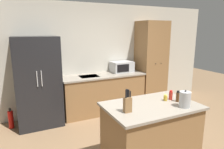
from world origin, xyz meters
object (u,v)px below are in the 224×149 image
Objects in this scene: spice_bottle_amber_oil at (184,98)px; spice_bottle_green_herb at (178,97)px; kettle at (185,99)px; microwave at (122,67)px; pantry_cabinet at (151,63)px; fire_extinguisher at (11,119)px; spice_bottle_tall_dark at (165,98)px; spice_bottle_short_red at (171,95)px; knife_block at (128,104)px; refrigerator at (38,82)px.

spice_bottle_amber_oil is 0.08m from spice_bottle_green_herb.
microwave is at bearing 81.05° from kettle.
kettle is (-1.23, -2.43, -0.05)m from pantry_cabinet.
spice_bottle_green_herb is at bearing -44.12° from fire_extinguisher.
spice_bottle_tall_dark is (-0.46, -2.22, -0.07)m from microwave.
microwave is 2.56m from kettle.
spice_bottle_tall_dark is 3.12m from fire_extinguisher.
fire_extinguisher is (-2.26, 2.11, -0.82)m from spice_bottle_short_red.
knife_block is 1.88× the size of spice_bottle_green_herb.
knife_block is at bearing -68.57° from refrigerator.
spice_bottle_tall_dark is 0.21× the size of fire_extinguisher.
pantry_cabinet reaches higher than knife_block.
refrigerator reaches higher than fire_extinguisher.
refrigerator reaches higher than spice_bottle_amber_oil.
spice_bottle_tall_dark is at bearing 137.37° from spice_bottle_amber_oil.
microwave is 1.26× the size of fire_extinguisher.
knife_block is 0.80m from kettle.
spice_bottle_short_red reaches higher than spice_bottle_tall_dark.
spice_bottle_short_red is 0.59× the size of kettle.
spice_bottle_tall_dark is at bearing -44.37° from fire_extinguisher.
microwave is 1.76× the size of knife_block.
knife_block is 1.28× the size of kettle.
spice_bottle_green_herb is 3.30m from fire_extinguisher.
pantry_cabinet reaches higher than spice_bottle_tall_dark.
microwave is at bearing 2.32° from fire_extinguisher.
spice_bottle_tall_dark is 0.11m from spice_bottle_short_red.
spice_bottle_green_herb is at bearing 1.35° from knife_block.
spice_bottle_green_herb is (-0.05, 0.06, 0.01)m from spice_bottle_amber_oil.
microwave is 2.25× the size of kettle.
microwave is 3.82× the size of spice_bottle_short_red.
refrigerator is 7.73× the size of kettle.
knife_block is 0.91m from spice_bottle_amber_oil.
knife_block reaches higher than microwave.
fire_extinguisher is at bearing -177.68° from microwave.
refrigerator is 2.88m from pantry_cabinet.
knife_block reaches higher than spice_bottle_green_herb.
kettle is (-0.40, -2.53, -0.01)m from microwave.
microwave is 5.96× the size of spice_bottle_tall_dark.
spice_bottle_short_red is at bearing 9.33° from knife_block.
spice_bottle_tall_dark is 0.38× the size of kettle.
microwave is 2.35m from spice_bottle_green_herb.
pantry_cabinet is 14.98× the size of spice_bottle_amber_oil.
spice_bottle_short_red is 0.87× the size of spice_bottle_green_herb.
microwave is 3.31× the size of spice_bottle_green_herb.
spice_bottle_tall_dark reaches higher than fire_extinguisher.
pantry_cabinet is 24.32× the size of spice_bottle_tall_dark.
spice_bottle_green_herb is (-1.16, -2.23, -0.08)m from pantry_cabinet.
microwave reaches higher than spice_bottle_tall_dark.
spice_bottle_tall_dark is 0.18m from spice_bottle_green_herb.
microwave is 2.63m from knife_block.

